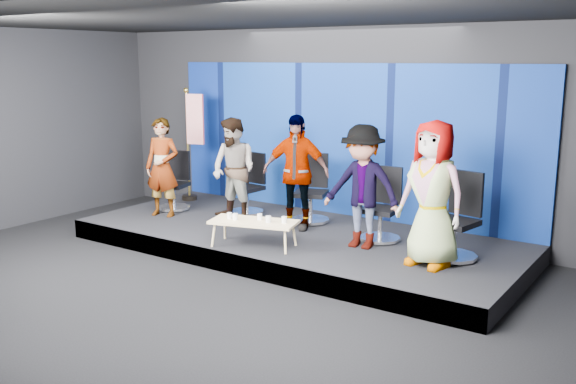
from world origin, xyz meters
name	(u,v)px	position (x,y,z in m)	size (l,w,h in m)	color
ground	(188,297)	(0.00, 0.00, 0.00)	(10.00, 10.00, 0.00)	black
room_walls	(181,105)	(0.00, 0.00, 2.43)	(10.02, 8.02, 3.51)	black
riser	(296,241)	(0.00, 2.50, 0.15)	(7.00, 3.00, 0.30)	black
backdrop	(343,140)	(0.00, 3.95, 1.60)	(7.00, 0.08, 2.60)	navy
chair_a	(175,190)	(-2.66, 2.56, 0.64)	(0.72, 0.72, 1.05)	silver
panelist_a	(162,167)	(-2.48, 2.09, 1.15)	(0.62, 0.41, 1.69)	black
chair_b	(249,194)	(-1.36, 3.04, 0.65)	(0.65, 0.65, 1.06)	silver
panelist_b	(234,170)	(-1.28, 2.55, 1.16)	(0.84, 0.65, 1.72)	black
chair_c	(312,200)	(-0.15, 3.18, 0.67)	(0.81, 0.81, 1.13)	silver
panelist_c	(296,172)	(-0.13, 2.67, 1.21)	(1.07, 0.45, 1.83)	black
chair_d	(382,217)	(1.32, 2.83, 0.66)	(0.65, 0.65, 1.10)	silver
panelist_d	(362,187)	(1.24, 2.33, 1.19)	(1.15, 0.66, 1.78)	black
chair_e	(456,231)	(2.55, 2.58, 0.69)	(0.78, 0.78, 1.19)	silver
panelist_e	(432,194)	(2.37, 2.10, 1.26)	(0.94, 0.61, 1.92)	black
coffee_table	(254,223)	(-0.06, 1.48, 0.65)	(1.35, 0.85, 0.38)	tan
mug_a	(229,216)	(-0.44, 1.38, 0.73)	(0.07, 0.07, 0.09)	silver
mug_b	(235,217)	(-0.32, 1.38, 0.73)	(0.08, 0.08, 0.09)	silver
mug_c	(260,217)	(-0.03, 1.57, 0.73)	(0.07, 0.07, 0.09)	silver
mug_d	(268,219)	(0.17, 1.52, 0.73)	(0.08, 0.08, 0.09)	silver
mug_e	(284,220)	(0.37, 1.62, 0.73)	(0.08, 0.08, 0.09)	silver
flag_stand	(193,142)	(-2.87, 3.28, 1.44)	(0.49, 0.29, 2.14)	black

